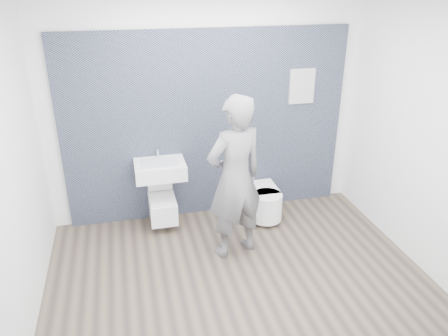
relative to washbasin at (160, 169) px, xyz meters
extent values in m
plane|color=brown|center=(0.66, -1.21, -0.79)|extent=(4.00, 4.00, 0.00)
plane|color=white|center=(0.66, 0.29, 0.61)|extent=(4.00, 0.00, 4.00)
plane|color=white|center=(0.66, -2.71, 0.61)|extent=(4.00, 0.00, 4.00)
plane|color=white|center=(-1.34, -1.21, 0.61)|extent=(0.00, 3.00, 3.00)
plane|color=white|center=(2.66, -1.21, 0.61)|extent=(0.00, 3.00, 3.00)
cube|color=black|center=(0.66, 0.26, -0.79)|extent=(3.60, 0.06, 2.40)
cube|color=white|center=(0.00, 0.00, -0.01)|extent=(0.61, 0.46, 0.18)
cube|color=silver|center=(0.00, -0.02, 0.08)|extent=(0.43, 0.31, 0.03)
cylinder|color=silver|center=(0.00, 0.17, 0.16)|extent=(0.02, 0.02, 0.15)
cylinder|color=silver|center=(0.00, 0.12, 0.23)|extent=(0.02, 0.10, 0.02)
cylinder|color=silver|center=(0.00, 0.21, -0.16)|extent=(0.04, 0.04, 0.12)
cube|color=white|center=(0.00, -0.01, -0.54)|extent=(0.33, 0.48, 0.28)
cylinder|color=silver|center=(0.00, -0.05, -0.42)|extent=(0.24, 0.24, 0.03)
cube|color=white|center=(0.00, -0.05, -0.39)|extent=(0.31, 0.38, 0.02)
cube|color=white|center=(0.00, 0.14, -0.21)|extent=(0.31, 0.09, 0.35)
cube|color=silver|center=(0.00, 0.20, -0.64)|extent=(0.09, 0.06, 0.08)
cube|color=white|center=(1.31, 0.00, -0.57)|extent=(0.40, 0.47, 0.33)
cylinder|color=white|center=(1.31, -0.24, -0.57)|extent=(0.40, 0.40, 0.33)
cube|color=white|center=(1.31, -0.04, -0.39)|extent=(0.38, 0.44, 0.03)
cylinder|color=white|center=(1.31, -0.26, -0.39)|extent=(0.38, 0.38, 0.03)
cube|color=silver|center=(1.31, 0.20, -0.70)|extent=(0.11, 0.06, 0.08)
cube|color=white|center=(1.88, 0.21, -0.79)|extent=(0.33, 0.03, 0.45)
imported|color=slate|center=(0.74, -0.78, 0.15)|extent=(0.79, 0.63, 1.88)
camera|label=1|loc=(-0.38, -4.90, 2.18)|focal=35.00mm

